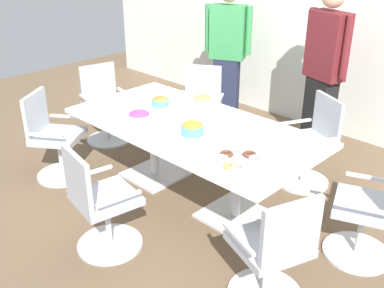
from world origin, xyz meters
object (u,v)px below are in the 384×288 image
(office_chair_2, at_px, (105,108))
(office_chair_4, at_px, (100,206))
(snack_bowl_chips_orange, at_px, (192,128))
(donut_platter, at_px, (239,160))
(conference_table, at_px, (192,137))
(snack_bowl_pretzels, at_px, (160,101))
(snack_bowl_cookies, at_px, (203,101))
(office_chair_1, at_px, (200,110))
(office_chair_3, at_px, (54,140))
(napkin_pile, at_px, (236,119))
(office_chair_5, at_px, (273,255))
(snack_bowl_candy_mix, at_px, (139,116))
(office_chair_0, at_px, (311,146))
(person_standing_0, at_px, (227,52))
(plate_stack, at_px, (281,138))
(person_standing_1, at_px, (324,69))
(office_chair_6, at_px, (372,213))

(office_chair_2, height_order, office_chair_4, same)
(snack_bowl_chips_orange, distance_m, donut_platter, 0.64)
(conference_table, height_order, donut_platter, donut_platter)
(snack_bowl_pretzels, bearing_deg, snack_bowl_cookies, 39.61)
(office_chair_1, distance_m, snack_bowl_cookies, 0.89)
(office_chair_4, height_order, snack_bowl_chips_orange, office_chair_4)
(office_chair_3, xyz_separation_m, napkin_pile, (1.55, 1.03, 0.38))
(office_chair_5, bearing_deg, office_chair_3, 112.09)
(donut_platter, bearing_deg, office_chair_5, -30.17)
(snack_bowl_chips_orange, bearing_deg, office_chair_2, 169.07)
(office_chair_1, relative_size, snack_bowl_candy_mix, 4.13)
(office_chair_4, bearing_deg, snack_bowl_candy_mix, 129.81)
(office_chair_0, bearing_deg, person_standing_0, 4.75)
(plate_stack, bearing_deg, person_standing_0, 141.61)
(conference_table, distance_m, person_standing_1, 1.76)
(office_chair_2, bearing_deg, donut_platter, 91.78)
(office_chair_1, xyz_separation_m, snack_bowl_candy_mix, (0.41, -1.27, 0.40))
(office_chair_3, bearing_deg, snack_bowl_chips_orange, 76.83)
(office_chair_4, xyz_separation_m, napkin_pile, (0.20, 1.42, 0.38))
(snack_bowl_cookies, bearing_deg, snack_bowl_pretzels, -140.39)
(person_standing_1, height_order, snack_bowl_candy_mix, person_standing_1)
(conference_table, distance_m, office_chair_5, 1.54)
(person_standing_0, bearing_deg, office_chair_3, 58.41)
(office_chair_5, bearing_deg, office_chair_1, 74.02)
(office_chair_0, relative_size, office_chair_4, 1.00)
(person_standing_0, distance_m, snack_bowl_candy_mix, 2.13)
(conference_table, bearing_deg, office_chair_4, -86.83)
(office_chair_0, relative_size, snack_bowl_candy_mix, 4.13)
(office_chair_1, relative_size, office_chair_6, 1.00)
(office_chair_4, height_order, office_chair_5, same)
(office_chair_4, height_order, snack_bowl_cookies, office_chair_4)
(office_chair_2, bearing_deg, snack_bowl_pretzels, 99.38)
(donut_platter, height_order, plate_stack, plate_stack)
(office_chair_2, distance_m, person_standing_0, 1.73)
(plate_stack, bearing_deg, napkin_pile, 176.08)
(plate_stack, bearing_deg, office_chair_4, -117.64)
(conference_table, bearing_deg, plate_stack, 19.54)
(office_chair_1, relative_size, snack_bowl_pretzels, 5.10)
(snack_bowl_chips_orange, height_order, napkin_pile, snack_bowl_chips_orange)
(office_chair_3, bearing_deg, office_chair_4, 39.50)
(snack_bowl_cookies, relative_size, napkin_pile, 1.32)
(office_chair_4, bearing_deg, office_chair_5, 29.39)
(snack_bowl_candy_mix, distance_m, snack_bowl_cookies, 0.72)
(office_chair_0, relative_size, snack_bowl_chips_orange, 4.50)
(office_chair_1, relative_size, napkin_pile, 5.95)
(snack_bowl_cookies, bearing_deg, office_chair_0, 33.33)
(office_chair_2, distance_m, office_chair_6, 3.32)
(office_chair_2, height_order, napkin_pile, office_chair_2)
(donut_platter, bearing_deg, person_standing_0, 132.19)
(snack_bowl_cookies, height_order, napkin_pile, snack_bowl_cookies)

